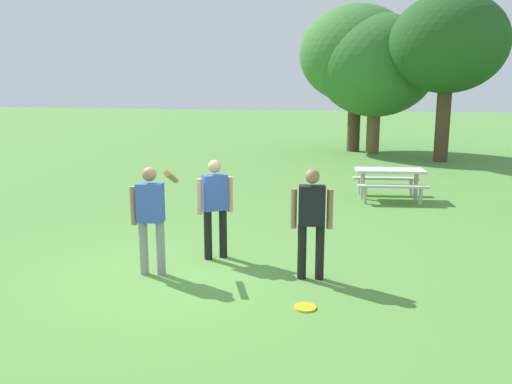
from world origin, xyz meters
name	(u,v)px	position (x,y,z in m)	size (l,w,h in m)	color
ground_plane	(177,275)	(0.00, 0.00, 0.00)	(120.00, 120.00, 0.00)	#568E3D
person_thrower	(312,217)	(1.97, 0.35, 0.94)	(0.60, 0.28, 1.64)	black
person_catcher	(151,212)	(-0.36, -0.05, 0.96)	(0.60, 0.75, 1.64)	gray
person_bystander	(215,203)	(0.31, 0.91, 0.94)	(0.51, 0.40, 1.64)	black
frisbee	(305,307)	(2.07, -0.72, 0.01)	(0.29, 0.29, 0.03)	yellow
picnic_table_near	(389,177)	(3.03, 6.46, 0.56)	(1.91, 1.68, 0.77)	beige
tree_tall_left	(356,55)	(1.38, 16.72, 4.20)	(4.93, 4.93, 6.32)	#4C3823
tree_broad_center	(376,66)	(2.24, 16.23, 3.70)	(5.06, 5.06, 5.86)	brown
tree_far_right	(448,44)	(4.89, 14.15, 4.37)	(4.30, 4.30, 6.23)	#4C3823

